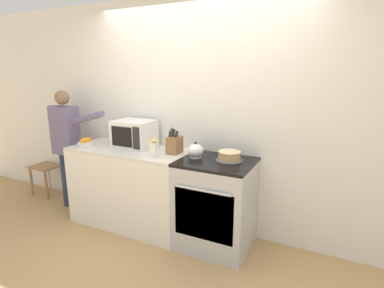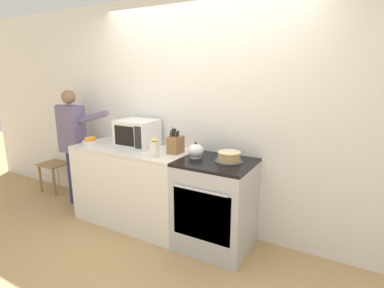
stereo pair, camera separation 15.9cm
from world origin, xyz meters
TOP-DOWN VIEW (x-y plane):
  - ground_plane at (0.00, 0.00)m, footprint 16.00×16.00m
  - wall_back at (0.00, 0.65)m, footprint 8.00×0.04m
  - counter_cabinet at (-0.72, 0.32)m, footprint 1.42×0.63m
  - stove_range at (0.36, 0.31)m, footprint 0.73×0.66m
  - layer_cake at (0.47, 0.36)m, footprint 0.28×0.28m
  - tea_kettle at (0.12, 0.33)m, footprint 0.21×0.17m
  - knife_block at (-0.16, 0.37)m, footprint 0.13×0.17m
  - utensil_crock at (-1.05, 0.50)m, footprint 0.09×0.09m
  - fruit_bowl at (-1.28, 0.21)m, footprint 0.19×0.19m
  - microwave at (-0.70, 0.40)m, footprint 0.44×0.37m
  - milk_carton at (-0.27, 0.14)m, footprint 0.07×0.07m
  - person_baker at (-1.73, 0.31)m, footprint 0.91×0.20m
  - dining_chair at (-2.41, 0.57)m, footprint 0.40×0.40m

SIDE VIEW (x-z plane):
  - ground_plane at x=0.00m, z-range 0.00..0.00m
  - counter_cabinet at x=-0.72m, z-range 0.00..0.93m
  - stove_range at x=0.36m, z-range 0.00..0.93m
  - dining_chair at x=-2.41m, z-range 0.06..0.91m
  - person_baker at x=-1.73m, z-range 0.15..1.71m
  - fruit_bowl at x=-1.28m, z-range 0.92..1.02m
  - layer_cake at x=0.47m, z-range 0.93..1.02m
  - utensil_crock at x=-1.05m, z-range 0.83..1.16m
  - tea_kettle at x=0.12m, z-range 0.92..1.08m
  - knife_block at x=-0.16m, z-range 0.88..1.16m
  - milk_carton at x=-0.27m, z-range 0.92..1.13m
  - microwave at x=-0.70m, z-range 0.93..1.25m
  - wall_back at x=0.00m, z-range 0.00..2.60m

